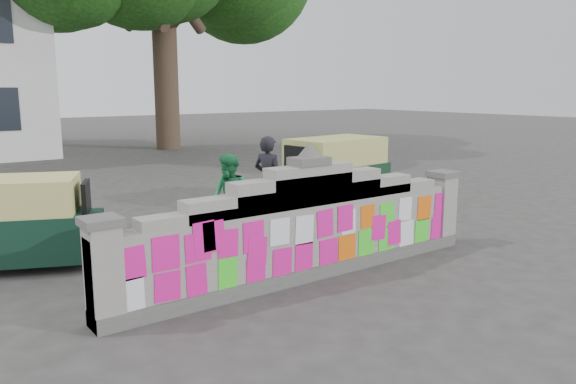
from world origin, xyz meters
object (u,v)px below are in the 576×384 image
pedestrian (230,199)px  rickshaw_left (15,221)px  cyclist_bike (269,211)px  rickshaw_right (334,171)px  cyclist_rider (268,193)px

pedestrian → rickshaw_left: bearing=-106.9°
cyclist_bike → pedestrian: (-0.83, 0.02, 0.32)m
rickshaw_left → pedestrian: bearing=10.3°
pedestrian → rickshaw_right: size_ratio=0.54×
rickshaw_left → rickshaw_right: 7.10m
pedestrian → rickshaw_left: size_ratio=0.62×
cyclist_bike → pedestrian: size_ratio=1.14×
cyclist_bike → pedestrian: bearing=66.9°
cyclist_bike → rickshaw_left: (-4.23, 0.80, 0.24)m
cyclist_rider → rickshaw_left: cyclist_rider is taller
cyclist_rider → pedestrian: bearing=66.9°
cyclist_bike → rickshaw_left: 4.31m
pedestrian → rickshaw_left: (-3.40, 0.78, -0.08)m
pedestrian → rickshaw_left: pedestrian is taller
rickshaw_left → rickshaw_right: size_ratio=0.88×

